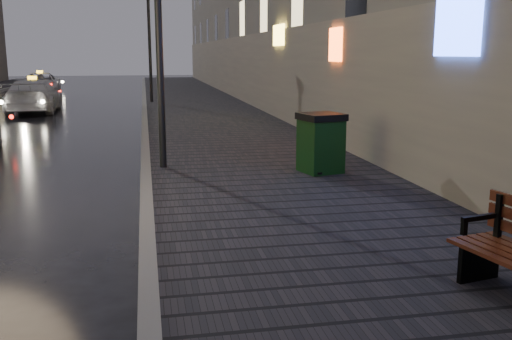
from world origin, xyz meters
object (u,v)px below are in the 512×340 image
(taxi_mid, at_px, (34,96))
(taxi_far, at_px, (40,84))
(trash_bin, at_px, (321,142))
(lamp_far, at_px, (149,29))

(taxi_mid, distance_m, taxi_far, 11.10)
(trash_bin, relative_size, taxi_far, 0.25)
(lamp_far, bearing_deg, taxi_mid, -152.09)
(lamp_far, bearing_deg, taxi_far, 126.94)
(trash_bin, xyz_separation_m, taxi_far, (-9.31, 25.52, -0.09))
(taxi_mid, bearing_deg, taxi_far, -83.83)
(taxi_far, bearing_deg, taxi_mid, -87.35)
(trash_bin, height_order, taxi_mid, taxi_mid)
(lamp_far, relative_size, taxi_mid, 1.14)
(lamp_far, height_order, taxi_far, lamp_far)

